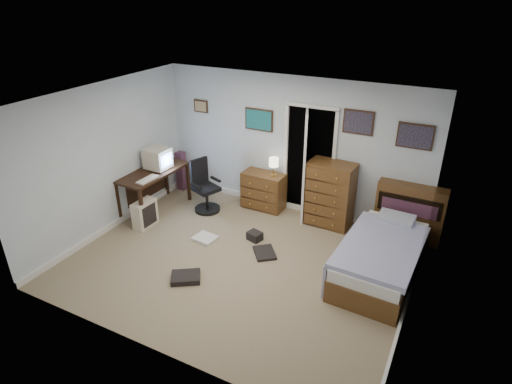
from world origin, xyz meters
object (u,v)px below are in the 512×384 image
computer_desk (150,179)px  office_chair (205,191)px  low_dresser (264,191)px  bed (380,257)px  tall_dresser (330,194)px

computer_desk → office_chair: bearing=28.1°
low_dresser → bed: low_dresser is taller
low_dresser → tall_dresser: bearing=0.8°
computer_desk → low_dresser: bearing=30.9°
office_chair → bed: (3.37, -0.55, -0.08)m
computer_desk → bed: (4.28, -0.11, -0.32)m
low_dresser → bed: (2.43, -1.13, -0.05)m
office_chair → tall_dresser: bearing=35.1°
computer_desk → tall_dresser: 3.30m
office_chair → low_dresser: (0.94, 0.57, -0.03)m
office_chair → bed: bearing=11.9°
computer_desk → bed: computer_desk is taller
office_chair → tall_dresser: tall_dresser is taller
computer_desk → office_chair: size_ratio=1.43×
computer_desk → bed: bearing=0.6°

